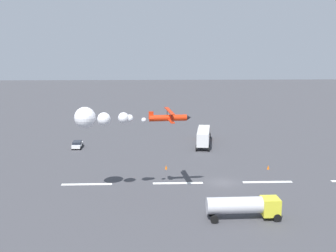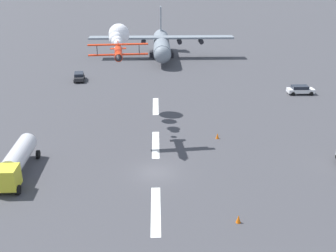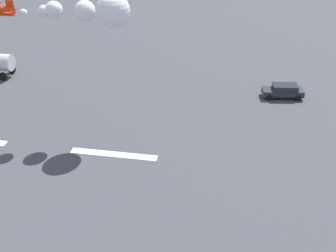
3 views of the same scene
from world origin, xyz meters
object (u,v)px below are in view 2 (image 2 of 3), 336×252
at_px(cargo_transport_plane, 162,45).
at_px(stunt_biplane_red, 118,38).
at_px(followme_car_yellow, 300,90).
at_px(traffic_cone_near, 238,219).
at_px(fuel_tanker_truck, 16,161).
at_px(airport_staff_sedan, 79,76).
at_px(traffic_cone_far, 217,136).

distance_m(cargo_transport_plane, stunt_biplane_red, 39.28).
bearing_deg(followme_car_yellow, traffic_cone_near, 153.93).
relative_size(fuel_tanker_truck, airport_staff_sedan, 1.96).
bearing_deg(stunt_biplane_red, traffic_cone_far, -125.32).
bearing_deg(followme_car_yellow, airport_staff_sedan, 76.25).
xyz_separation_m(followme_car_yellow, airport_staff_sedan, (9.84, 40.21, -0.00)).
bearing_deg(airport_staff_sedan, traffic_cone_far, -141.01).
bearing_deg(traffic_cone_far, followme_car_yellow, -42.84).
bearing_deg(traffic_cone_far, traffic_cone_near, 177.60).
height_order(cargo_transport_plane, followme_car_yellow, cargo_transport_plane).
bearing_deg(followme_car_yellow, stunt_biplane_red, 106.83).
bearing_deg(airport_staff_sedan, stunt_biplane_red, -152.81).
distance_m(followme_car_yellow, traffic_cone_near, 40.91).
distance_m(stunt_biplane_red, followme_car_yellow, 33.54).
height_order(airport_staff_sedan, traffic_cone_far, airport_staff_sedan).
height_order(cargo_transport_plane, traffic_cone_far, cargo_transport_plane).
distance_m(cargo_transport_plane, traffic_cone_far, 47.76).
relative_size(cargo_transport_plane, traffic_cone_near, 45.70).
xyz_separation_m(cargo_transport_plane, fuel_tanker_truck, (-56.23, 16.36, -1.58)).
xyz_separation_m(fuel_tanker_truck, traffic_cone_far, (9.02, -22.99, -1.37)).
xyz_separation_m(fuel_tanker_truck, airport_staff_sedan, (37.42, 0.01, -0.93)).
height_order(stunt_biplane_red, traffic_cone_far, stunt_biplane_red).
bearing_deg(cargo_transport_plane, fuel_tanker_truck, 163.78).
distance_m(airport_staff_sedan, traffic_cone_near, 51.62).
bearing_deg(stunt_biplane_red, followme_car_yellow, -73.17).
bearing_deg(fuel_tanker_truck, traffic_cone_far, -68.58).
bearing_deg(traffic_cone_far, stunt_biplane_red, 54.68).
height_order(traffic_cone_near, traffic_cone_far, same).
bearing_deg(cargo_transport_plane, traffic_cone_far, -172.01).
distance_m(cargo_transport_plane, airport_staff_sedan, 25.06).
relative_size(fuel_tanker_truck, traffic_cone_far, 12.35).
distance_m(cargo_transport_plane, traffic_cone_near, 65.72).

